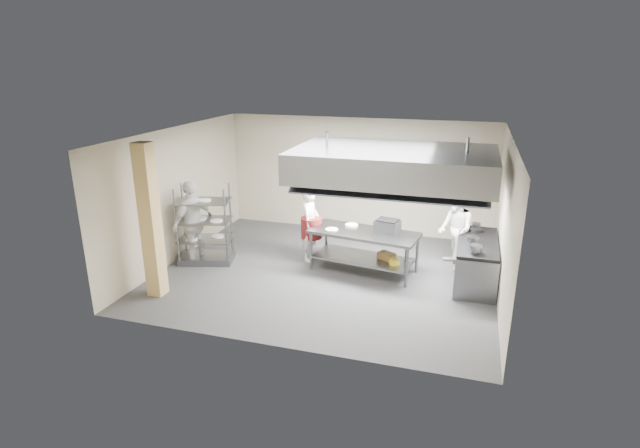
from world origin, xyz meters
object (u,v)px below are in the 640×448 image
(cooking_range, at_px, (476,263))
(chef_head, at_px, (310,224))
(island, at_px, (364,251))
(chef_line, at_px, (455,230))
(chef_plating, at_px, (193,222))
(pass_rack, at_px, (204,224))
(griddle, at_px, (387,226))
(stockpot, at_px, (473,240))

(cooking_range, distance_m, chef_head, 3.67)
(island, xyz_separation_m, chef_line, (1.86, 0.80, 0.42))
(chef_plating, bearing_deg, island, 116.28)
(island, xyz_separation_m, pass_rack, (-3.54, -0.50, 0.43))
(cooking_range, relative_size, chef_head, 1.17)
(pass_rack, height_order, chef_plating, chef_plating)
(pass_rack, distance_m, griddle, 4.07)
(island, distance_m, stockpot, 2.29)
(island, relative_size, stockpot, 10.00)
(pass_rack, height_order, stockpot, pass_rack)
(island, bearing_deg, griddle, 27.41)
(pass_rack, distance_m, cooking_range, 5.93)
(cooking_range, height_order, chef_head, chef_head)
(pass_rack, bearing_deg, chef_head, 4.05)
(chef_line, height_order, stockpot, chef_line)
(griddle, xyz_separation_m, stockpot, (1.76, -0.24, -0.05))
(pass_rack, distance_m, chef_plating, 0.25)
(pass_rack, relative_size, chef_head, 1.04)
(island, relative_size, pass_rack, 1.30)
(chef_line, height_order, griddle, chef_line)
(chef_head, height_order, chef_plating, chef_plating)
(chef_line, bearing_deg, pass_rack, -100.20)
(island, bearing_deg, chef_line, 31.92)
(chef_head, bearing_deg, chef_line, -79.80)
(island, bearing_deg, chef_head, 175.34)
(chef_line, relative_size, stockpot, 7.57)
(pass_rack, xyz_separation_m, cooking_range, (5.88, 0.63, -0.47))
(pass_rack, bearing_deg, chef_line, -2.22)
(pass_rack, bearing_deg, griddle, -6.44)
(island, height_order, chef_plating, chef_plating)
(chef_line, xyz_separation_m, stockpot, (0.37, -0.88, 0.11))
(stockpot, bearing_deg, island, 177.95)
(chef_head, height_order, griddle, chef_head)
(pass_rack, relative_size, chef_plating, 0.93)
(island, height_order, stockpot, stockpot)
(pass_rack, height_order, chef_head, pass_rack)
(cooking_range, relative_size, griddle, 4.05)
(cooking_range, bearing_deg, chef_line, 125.72)
(cooking_range, xyz_separation_m, chef_head, (-3.64, 0.17, 0.43))
(chef_plating, relative_size, stockpot, 8.28)
(island, height_order, pass_rack, pass_rack)
(stockpot, bearing_deg, griddle, 172.26)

